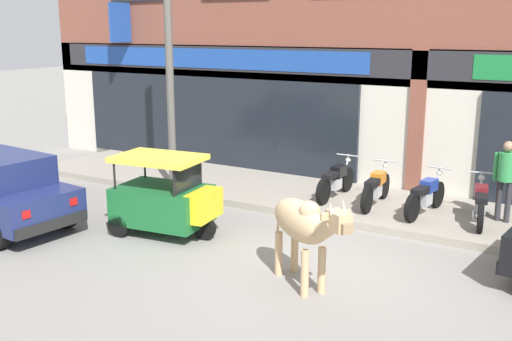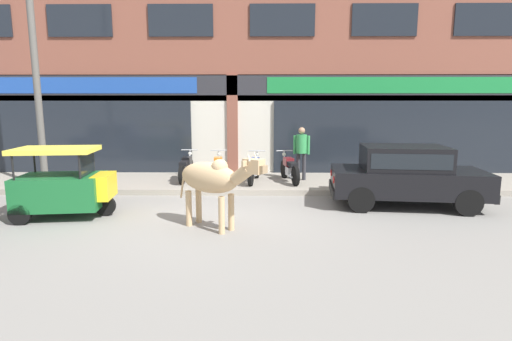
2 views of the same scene
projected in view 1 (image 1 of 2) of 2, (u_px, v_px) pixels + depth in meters
The scene contains 11 objects.
ground_plane at pixel (320, 270), 9.77m from camera, with size 90.00×90.00×0.00m, color gray.
sidewalk at pixel (392, 209), 12.81m from camera, with size 19.00×2.92×0.15m, color gray.
shop_building at pixel (426, 20), 13.32m from camera, with size 23.00×1.40×8.48m.
cow at pixel (303, 223), 8.95m from camera, with size 1.86×1.45×1.61m.
auto_rickshaw at pixel (166, 200), 11.37m from camera, with size 2.06×1.36×1.52m.
motorcycle_0 at pixel (336, 181), 13.32m from camera, with size 0.52×1.81×0.88m.
motorcycle_1 at pixel (376, 188), 12.74m from camera, with size 0.52×1.81×0.88m.
motorcycle_2 at pixel (426, 196), 12.13m from camera, with size 0.56×1.81×0.88m.
motorcycle_3 at pixel (480, 203), 11.62m from camera, with size 0.61×1.79×0.88m.
pedestrian at pixel (506, 173), 11.53m from camera, with size 0.49×0.32×1.60m.
utility_pole at pixel (169, 57), 13.62m from camera, with size 0.18×0.18×6.10m, color #595651.
Camera 1 is at (3.79, -8.37, 3.86)m, focal length 42.00 mm.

